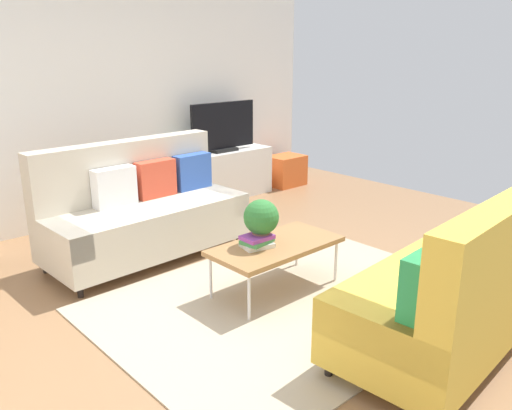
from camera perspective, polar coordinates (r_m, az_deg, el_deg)
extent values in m
plane|color=#936B47|center=(4.36, 0.59, -9.72)|extent=(7.68, 7.68, 0.00)
cube|color=white|center=(6.26, -17.50, 11.53)|extent=(6.40, 0.12, 2.90)
cube|color=tan|center=(4.26, 3.56, -10.32)|extent=(2.90, 2.20, 0.01)
cube|color=beige|center=(5.07, -11.88, -2.25)|extent=(1.92, 0.90, 0.44)
cube|color=beige|center=(5.20, -14.12, 3.81)|extent=(1.91, 0.26, 0.56)
cube|color=beige|center=(5.51, -4.52, 0.81)|extent=(0.23, 0.85, 0.22)
cube|color=beige|center=(4.67, -20.75, -3.27)|extent=(0.23, 0.85, 0.22)
cylinder|color=black|center=(5.40, -1.94, -3.74)|extent=(0.05, 0.05, 0.10)
cylinder|color=black|center=(4.52, -18.70, -8.97)|extent=(0.05, 0.05, 0.10)
cylinder|color=black|center=(5.89, -6.40, -2.05)|extent=(0.05, 0.05, 0.10)
cylinder|color=black|center=(5.10, -22.09, -6.34)|extent=(0.05, 0.05, 0.10)
cube|color=#3359B2|center=(5.44, -6.99, 3.67)|extent=(0.40, 0.15, 0.36)
cube|color=#D84C33|center=(5.19, -10.94, 2.84)|extent=(0.40, 0.15, 0.36)
cube|color=white|center=(4.97, -15.26, 1.92)|extent=(0.40, 0.15, 0.36)
cube|color=gold|center=(3.79, 20.26, -9.73)|extent=(1.95, 0.97, 0.44)
cube|color=gold|center=(3.51, 25.85, -3.71)|extent=(1.91, 0.33, 0.56)
cube|color=gold|center=(3.06, 13.80, -13.53)|extent=(0.26, 0.85, 0.22)
cube|color=gold|center=(4.49, 24.83, -4.56)|extent=(0.26, 0.85, 0.22)
cylinder|color=black|center=(3.39, 7.97, -17.40)|extent=(0.05, 0.05, 0.10)
cylinder|color=black|center=(4.75, 20.48, -7.84)|extent=(0.05, 0.05, 0.10)
cube|color=#288C4C|center=(3.01, 18.25, -8.15)|extent=(0.41, 0.17, 0.36)
cube|color=white|center=(3.40, 21.58, -5.62)|extent=(0.41, 0.17, 0.36)
cube|color=#9E7042|center=(4.26, 2.19, -4.50)|extent=(1.10, 0.56, 0.04)
cylinder|color=silver|center=(4.20, -4.99, -7.99)|extent=(0.02, 0.02, 0.38)
cylinder|color=silver|center=(4.82, 4.49, -4.61)|extent=(0.02, 0.02, 0.38)
cylinder|color=silver|center=(3.88, -0.77, -10.13)|extent=(0.02, 0.02, 0.38)
cylinder|color=silver|center=(4.54, 8.74, -6.14)|extent=(0.02, 0.02, 0.38)
cube|color=silver|center=(6.99, -3.62, 3.36)|extent=(1.40, 0.44, 0.64)
cube|color=black|center=(6.91, -3.57, 6.07)|extent=(0.36, 0.20, 0.04)
cube|color=black|center=(6.85, -3.62, 8.70)|extent=(1.00, 0.05, 0.60)
cube|color=orange|center=(7.67, 3.28, 3.80)|extent=(0.52, 0.40, 0.44)
cylinder|color=brown|center=(4.20, 0.57, -3.62)|extent=(0.14, 0.14, 0.12)
sphere|color=#2D7233|center=(4.14, 0.58, -1.33)|extent=(0.29, 0.29, 0.29)
cube|color=silver|center=(4.17, 0.11, -4.39)|extent=(0.27, 0.23, 0.04)
cube|color=#3F8C4C|center=(4.16, 0.11, -3.95)|extent=(0.26, 0.21, 0.03)
cube|color=purple|center=(4.15, 0.11, -3.55)|extent=(0.24, 0.19, 0.03)
cylinder|color=#33B29E|center=(6.61, -7.90, 6.00)|extent=(0.12, 0.12, 0.16)
cylinder|color=silver|center=(6.64, -6.19, 6.22)|extent=(0.06, 0.06, 0.19)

